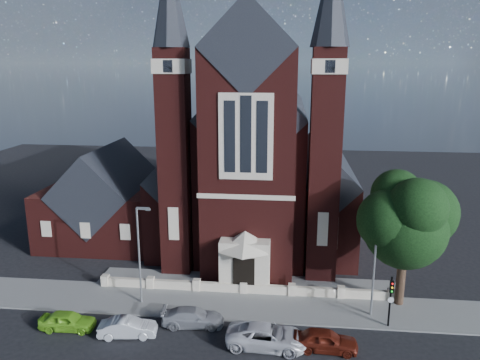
# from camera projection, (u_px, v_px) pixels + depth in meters

# --- Properties ---
(ground) EXTENTS (120.00, 120.00, 0.00)m
(ground) POSITION_uv_depth(u_px,v_px,m) (252.00, 254.00, 47.37)
(ground) COLOR black
(ground) RESTS_ON ground
(pavement_strip) EXTENTS (60.00, 5.00, 0.12)m
(pavement_strip) POSITION_uv_depth(u_px,v_px,m) (241.00, 305.00, 37.24)
(pavement_strip) COLOR slate
(pavement_strip) RESTS_ON ground
(forecourt_paving) EXTENTS (26.00, 3.00, 0.14)m
(forecourt_paving) POSITION_uv_depth(u_px,v_px,m) (246.00, 283.00, 41.10)
(forecourt_paving) COLOR slate
(forecourt_paving) RESTS_ON ground
(forecourt_wall) EXTENTS (24.00, 0.40, 0.90)m
(forecourt_wall) POSITION_uv_depth(u_px,v_px,m) (244.00, 293.00, 39.17)
(forecourt_wall) COLOR #C4B39C
(forecourt_wall) RESTS_ON ground
(church) EXTENTS (20.01, 34.90, 29.20)m
(church) POSITION_uv_depth(u_px,v_px,m) (258.00, 159.00, 53.04)
(church) COLOR #431412
(church) RESTS_ON ground
(parish_hall) EXTENTS (12.00, 12.20, 10.24)m
(parish_hall) POSITION_uv_depth(u_px,v_px,m) (108.00, 202.00, 50.94)
(parish_hall) COLOR #431412
(parish_hall) RESTS_ON ground
(street_tree) EXTENTS (6.40, 6.60, 10.70)m
(street_tree) POSITION_uv_depth(u_px,v_px,m) (408.00, 223.00, 35.41)
(street_tree) COLOR black
(street_tree) RESTS_ON ground
(street_lamp_left) EXTENTS (1.16, 0.22, 8.09)m
(street_lamp_left) POSITION_uv_depth(u_px,v_px,m) (140.00, 250.00, 36.46)
(street_lamp_left) COLOR gray
(street_lamp_left) RESTS_ON ground
(street_lamp_right) EXTENTS (1.16, 0.22, 8.09)m
(street_lamp_right) POSITION_uv_depth(u_px,v_px,m) (376.00, 260.00, 34.59)
(street_lamp_right) COLOR gray
(street_lamp_right) RESTS_ON ground
(traffic_signal) EXTENTS (0.28, 0.42, 4.00)m
(traffic_signal) POSITION_uv_depth(u_px,v_px,m) (391.00, 295.00, 33.47)
(traffic_signal) COLOR black
(traffic_signal) RESTS_ON ground
(car_lime_van) EXTENTS (4.06, 1.74, 1.37)m
(car_lime_van) POSITION_uv_depth(u_px,v_px,m) (68.00, 321.00, 33.74)
(car_lime_van) COLOR #79C828
(car_lime_van) RESTS_ON ground
(car_silver_a) EXTENTS (4.22, 2.00, 1.34)m
(car_silver_a) POSITION_uv_depth(u_px,v_px,m) (128.00, 328.00, 32.89)
(car_silver_a) COLOR #B3B8BC
(car_silver_a) RESTS_ON ground
(car_silver_b) EXTENTS (4.71, 2.23, 1.33)m
(car_silver_b) POSITION_uv_depth(u_px,v_px,m) (193.00, 317.00, 34.24)
(car_silver_b) COLOR gray
(car_silver_b) RESTS_ON ground
(car_white_suv) EXTENTS (5.66, 2.84, 1.54)m
(car_white_suv) POSITION_uv_depth(u_px,v_px,m) (267.00, 336.00, 31.65)
(car_white_suv) COLOR silver
(car_white_suv) RESTS_ON ground
(car_dark_red) EXTENTS (4.39, 1.92, 1.47)m
(car_dark_red) POSITION_uv_depth(u_px,v_px,m) (325.00, 340.00, 31.26)
(car_dark_red) COLOR #5B1A0F
(car_dark_red) RESTS_ON ground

